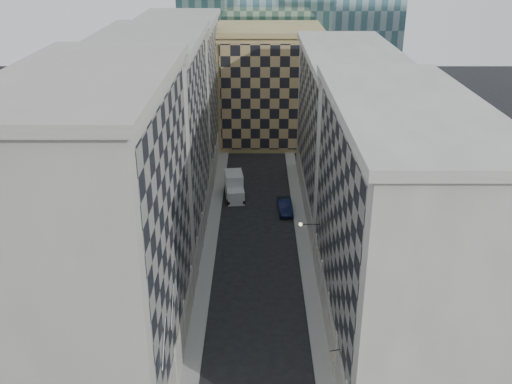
{
  "coord_description": "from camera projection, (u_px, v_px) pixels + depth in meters",
  "views": [
    {
      "loc": [
        -0.07,
        -24.88,
        31.27
      ],
      "look_at": [
        -0.09,
        13.07,
        14.45
      ],
      "focal_mm": 40.0,
      "sensor_mm": 36.0,
      "label": 1
    }
  ],
  "objects": [
    {
      "name": "sidewalk_west",
      "position": [
        209.0,
        249.0,
        62.82
      ],
      "size": [
        1.5,
        100.0,
        0.15
      ],
      "primitive_type": "cube",
      "color": "gray",
      "rests_on": "ground"
    },
    {
      "name": "sidewalk_east",
      "position": [
        304.0,
        249.0,
        62.81
      ],
      "size": [
        1.5,
        100.0,
        0.15
      ],
      "primitive_type": "cube",
      "color": "gray",
      "rests_on": "ground"
    },
    {
      "name": "bldg_left_a",
      "position": [
        105.0,
        237.0,
        40.69
      ],
      "size": [
        10.8,
        22.8,
        23.7
      ],
      "color": "#9C978C",
      "rests_on": "ground"
    },
    {
      "name": "bldg_left_b",
      "position": [
        155.0,
        143.0,
        61.0
      ],
      "size": [
        10.8,
        22.8,
        22.7
      ],
      "color": "#9C9991",
      "rests_on": "ground"
    },
    {
      "name": "bldg_left_c",
      "position": [
        181.0,
        96.0,
        81.32
      ],
      "size": [
        10.8,
        22.8,
        21.7
      ],
      "color": "#9C978C",
      "rests_on": "ground"
    },
    {
      "name": "bldg_right_a",
      "position": [
        395.0,
        230.0,
        44.94
      ],
      "size": [
        10.8,
        26.8,
        20.7
      ],
      "color": "#A59F98",
      "rests_on": "ground"
    },
    {
      "name": "bldg_right_b",
      "position": [
        346.0,
        131.0,
        69.82
      ],
      "size": [
        10.8,
        28.8,
        19.7
      ],
      "color": "#A59F98",
      "rests_on": "ground"
    },
    {
      "name": "tan_block",
      "position": [
        269.0,
        85.0,
        93.67
      ],
      "size": [
        16.8,
        14.8,
        18.8
      ],
      "color": "tan",
      "rests_on": "ground"
    },
    {
      "name": "flagpoles_left",
      "position": [
        168.0,
        324.0,
        37.66
      ],
      "size": [
        0.1,
        6.33,
        2.33
      ],
      "color": "gray",
      "rests_on": "ground"
    },
    {
      "name": "bracket_lamp",
      "position": [
        302.0,
        224.0,
        54.84
      ],
      "size": [
        1.98,
        0.36,
        0.36
      ],
      "color": "black",
      "rests_on": "ground"
    },
    {
      "name": "box_truck",
      "position": [
        234.0,
        187.0,
        75.33
      ],
      "size": [
        2.93,
        5.85,
        3.08
      ],
      "rotation": [
        0.0,
        0.0,
        0.12
      ],
      "color": "silver",
      "rests_on": "ground"
    },
    {
      "name": "dark_car",
      "position": [
        285.0,
        206.0,
        71.23
      ],
      "size": [
        1.95,
        4.88,
        1.58
      ],
      "primitive_type": "imported",
      "rotation": [
        0.0,
        0.0,
        0.06
      ],
      "color": "black",
      "rests_on": "ground"
    },
    {
      "name": "shop_sign",
      "position": [
        332.0,
        354.0,
        41.2
      ],
      "size": [
        0.77,
        0.68,
        0.76
      ],
      "rotation": [
        0.0,
        0.0,
        0.24
      ],
      "color": "black",
      "rests_on": "ground"
    }
  ]
}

